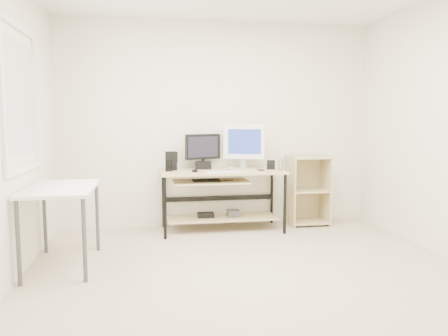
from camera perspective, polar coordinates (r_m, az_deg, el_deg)
room at (r=3.67m, az=1.78°, el=5.61°), size 4.01×4.01×2.62m
desk at (r=5.35m, az=-0.51°, el=-2.54°), size 1.50×0.65×0.75m
side_table at (r=4.29m, az=-20.50°, el=-3.36°), size 0.60×1.00×0.75m
shelf_unit at (r=5.81m, az=10.77°, el=-2.79°), size 0.50×0.40×0.90m
black_monitor at (r=5.46m, az=-2.77°, el=2.50°), size 0.46×0.22×0.43m
white_imac at (r=5.51m, az=2.64°, el=3.31°), size 0.50×0.24×0.56m
keyboard at (r=5.09m, az=-0.17°, el=-0.50°), size 0.42×0.13×0.01m
mouse at (r=5.31m, az=0.94°, el=-0.08°), size 0.10×0.13×0.04m
center_speaker at (r=5.43m, az=-2.73°, el=0.36°), size 0.21×0.14×0.10m
speaker_left at (r=5.34m, az=-6.87°, el=0.99°), size 0.15×0.15×0.23m
speaker_right at (r=5.45m, az=6.15°, el=0.43°), size 0.11×0.11×0.11m
audio_controller at (r=5.22m, az=-7.25°, el=0.30°), size 0.08×0.06×0.14m
volume_puck at (r=5.13m, az=-3.83°, el=-0.39°), size 0.07×0.07×0.03m
smartphone at (r=5.33m, az=4.79°, el=-0.24°), size 0.08×0.13×0.01m
coaster at (r=5.34m, az=7.41°, el=-0.28°), size 0.10×0.10×0.01m
drinking_glass at (r=5.34m, az=7.42°, el=0.46°), size 0.08×0.08×0.13m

